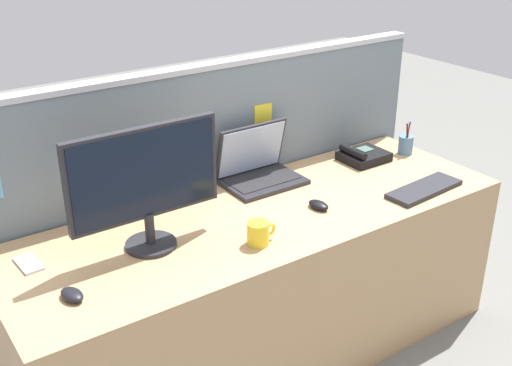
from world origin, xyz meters
TOP-DOWN VIEW (x-y plane):
  - ground_plane at (0.00, 0.00)m, footprint 10.00×10.00m
  - desk at (0.00, 0.00)m, footprint 2.16×0.73m
  - cubicle_divider at (-0.00, 0.40)m, footprint 2.31×0.08m
  - desktop_monitor at (-0.50, 0.03)m, footprint 0.58×0.19m
  - laptop at (0.17, 0.28)m, footprint 0.35×0.26m
  - desk_phone at (0.73, 0.18)m, footprint 0.22×0.18m
  - keyboard_main at (0.71, -0.23)m, footprint 0.39×0.16m
  - computer_mouse_right_hand at (-0.86, -0.14)m, footprint 0.08×0.11m
  - computer_mouse_left_hand at (0.22, -0.09)m, footprint 0.07×0.11m
  - pen_cup at (0.97, 0.13)m, footprint 0.07×0.07m
  - cell_phone_silver_slab at (-0.91, 0.15)m, footprint 0.08×0.14m
  - coffee_mug at (-0.15, -0.19)m, footprint 0.12×0.08m

SIDE VIEW (x-z plane):
  - ground_plane at x=0.00m, z-range 0.00..0.00m
  - desk at x=0.00m, z-range 0.00..0.71m
  - cubicle_divider at x=0.00m, z-range 0.00..1.26m
  - cell_phone_silver_slab at x=-0.91m, z-range 0.71..0.72m
  - keyboard_main at x=0.71m, z-range 0.71..0.73m
  - computer_mouse_right_hand at x=-0.86m, z-range 0.71..0.74m
  - computer_mouse_left_hand at x=0.22m, z-range 0.71..0.74m
  - desk_phone at x=0.73m, z-range 0.70..0.78m
  - coffee_mug at x=-0.15m, z-range 0.71..0.80m
  - pen_cup at x=0.97m, z-range 0.68..0.85m
  - laptop at x=0.17m, z-range 0.65..0.91m
  - desktop_monitor at x=-0.50m, z-range 0.75..1.21m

